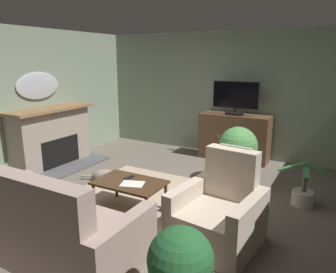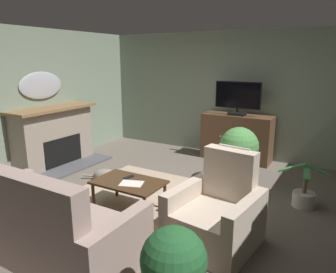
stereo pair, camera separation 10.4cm
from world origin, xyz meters
TOP-DOWN VIEW (x-y plane):
  - ground_plane at (0.00, 0.00)m, footprint 6.60×6.12m
  - wall_back at (0.00, 2.81)m, footprint 6.60×0.10m
  - wall_left at (-3.05, 0.00)m, footprint 0.10×6.12m
  - rug_central at (-0.24, 0.08)m, footprint 2.49×1.87m
  - fireplace at (-2.72, 0.35)m, footprint 0.96×1.75m
  - wall_mirror_oval at (-2.97, 0.35)m, footprint 0.06×0.94m
  - tv_cabinet at (0.19, 2.46)m, footprint 1.40×0.51m
  - television at (0.19, 2.40)m, footprint 0.91×0.20m
  - coffee_table at (-0.33, -0.44)m, footprint 0.95×0.61m
  - tv_remote at (-0.41, -0.34)m, footprint 0.07×0.18m
  - folded_newspaper at (-0.25, -0.49)m, footprint 0.36×0.31m
  - sofa_floral at (-0.45, -1.70)m, footprint 2.00×0.92m
  - armchair_beside_cabinet at (0.99, -0.57)m, footprint 0.97×0.98m
  - potted_plant_small_fern_corner at (0.64, 1.23)m, footprint 0.63×0.63m
  - potted_plant_leafy_by_curtain at (1.72, 0.89)m, footprint 0.70×0.70m
  - potted_plant_tall_palm_by_window at (1.08, -1.71)m, footprint 0.54×0.54m
  - cat at (-1.33, 0.24)m, footprint 0.67×0.37m

SIDE VIEW (x-z plane):
  - ground_plane at x=0.00m, z-range -0.04..0.00m
  - rug_central at x=-0.24m, z-range 0.00..0.01m
  - cat at x=-1.33m, z-range 0.00..0.22m
  - potted_plant_leafy_by_curtain at x=1.72m, z-range -0.16..0.48m
  - armchair_beside_cabinet at x=0.99m, z-range -0.20..0.86m
  - sofa_floral at x=-0.45m, z-range -0.18..0.84m
  - coffee_table at x=-0.33m, z-range 0.16..0.59m
  - folded_newspaper at x=-0.25m, z-range 0.42..0.43m
  - tv_remote at x=-0.41m, z-range 0.42..0.44m
  - potted_plant_tall_palm_by_window at x=1.08m, z-range 0.06..0.82m
  - tv_cabinet at x=0.19m, z-range -0.02..0.92m
  - fireplace at x=-2.72m, z-range -0.02..1.12m
  - potted_plant_small_fern_corner at x=0.64m, z-range 0.10..1.06m
  - television at x=0.19m, z-range 0.96..1.62m
  - wall_back at x=0.00m, z-range 0.00..2.59m
  - wall_left at x=-3.05m, z-range 0.00..2.59m
  - wall_mirror_oval at x=-2.97m, z-range 1.29..1.80m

